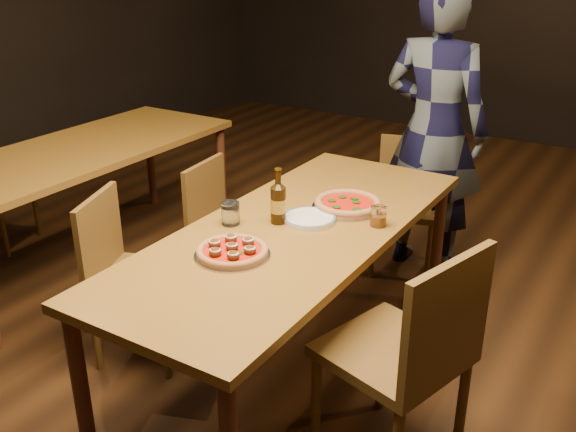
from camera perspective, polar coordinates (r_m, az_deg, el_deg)
The scene contains 14 objects.
ground at distance 3.15m, azimuth 0.49°, elevation -13.53°, with size 9.00×9.00×0.00m, color black.
table_main at distance 2.80m, azimuth 0.54°, elevation -2.33°, with size 0.80×2.00×0.75m.
table_left at distance 4.07m, azimuth -18.06°, elevation 4.80°, with size 0.80×2.00×0.75m.
chair_main_nw at distance 3.12m, azimuth -12.97°, elevation -5.20°, with size 0.40×0.40×0.86m, color brown, non-canonical shape.
chair_main_sw at distance 3.55m, azimuth -4.83°, elevation -1.41°, with size 0.39×0.39×0.83m, color brown, non-canonical shape.
chair_main_e at distance 2.45m, azimuth 9.28°, elevation -11.68°, with size 0.46×0.46×0.99m, color brown, non-canonical shape.
chair_end at distance 3.92m, azimuth 10.44°, elevation 0.87°, with size 0.39×0.39×0.84m, color brown, non-canonical shape.
pizza_meatball at distance 2.52m, azimuth -4.98°, elevation -3.09°, with size 0.30×0.30×0.06m.
pizza_margherita at distance 2.97m, azimuth 5.33°, elevation 1.07°, with size 0.33×0.33×0.04m.
plate_stack at distance 2.82m, azimuth 1.90°, elevation -0.25°, with size 0.23×0.23×0.02m, color white.
beer_bottle at distance 2.78m, azimuth -0.88°, elevation 1.08°, with size 0.07×0.07×0.24m.
water_glass at distance 2.79m, azimuth -5.13°, elevation 0.24°, with size 0.08×0.08×0.10m, color white.
amber_glass at distance 2.79m, azimuth 8.04°, elevation -0.01°, with size 0.07×0.07×0.09m, color #AD5B13.
diner at distance 3.87m, azimuth 12.89°, elevation 7.43°, with size 0.64×0.42×1.74m, color black.
Camera 1 is at (1.31, -2.16, 1.88)m, focal length 40.00 mm.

